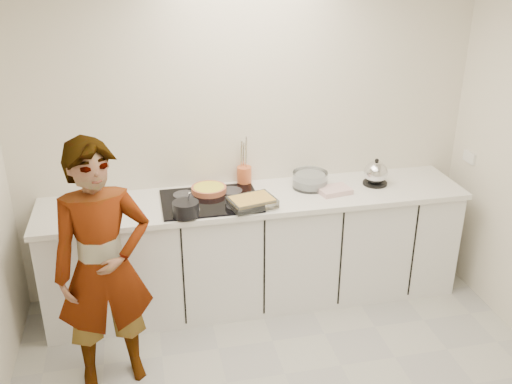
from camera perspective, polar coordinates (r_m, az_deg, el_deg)
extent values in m
cube|color=silver|center=(4.46, -0.87, 5.78)|extent=(3.60, 0.00, 2.60)
cube|color=white|center=(4.96, 20.55, 3.28)|extent=(0.02, 0.15, 0.09)
cube|color=white|center=(4.52, 0.00, -5.95)|extent=(3.20, 0.58, 0.87)
cube|color=white|center=(4.32, 0.00, -0.69)|extent=(3.24, 0.64, 0.04)
cube|color=black|center=(4.23, -4.57, -0.88)|extent=(0.72, 0.54, 0.01)
cylinder|color=#C56641|center=(4.36, -4.73, 0.26)|extent=(0.28, 0.28, 0.04)
cylinder|color=yellow|center=(4.35, -4.74, 0.46)|extent=(0.24, 0.24, 0.01)
cylinder|color=black|center=(3.99, -7.03, -1.67)|extent=(0.20, 0.20, 0.10)
cylinder|color=silver|center=(3.99, -6.81, -0.93)|extent=(0.04, 0.07, 0.16)
cube|color=silver|center=(4.11, -0.40, -1.03)|extent=(0.37, 0.30, 0.06)
cube|color=#E5BB56|center=(4.10, -0.40, -0.75)|extent=(0.33, 0.27, 0.02)
cylinder|color=silver|center=(4.46, 5.42, 1.21)|extent=(0.36, 0.36, 0.13)
cylinder|color=white|center=(4.47, 5.41, 0.98)|extent=(0.30, 0.30, 0.06)
cube|color=white|center=(4.41, 7.83, 0.17)|extent=(0.27, 0.21, 0.04)
cylinder|color=black|center=(4.62, 11.80, 0.87)|extent=(0.21, 0.21, 0.02)
sphere|color=silver|center=(4.58, 11.89, 1.91)|extent=(0.20, 0.20, 0.19)
sphere|color=black|center=(4.55, 12.00, 3.09)|extent=(0.04, 0.04, 0.03)
cylinder|color=#D56032|center=(4.51, -1.18, 1.67)|extent=(0.13, 0.13, 0.14)
imported|color=white|center=(3.66, -15.00, -7.36)|extent=(0.67, 0.50, 1.67)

